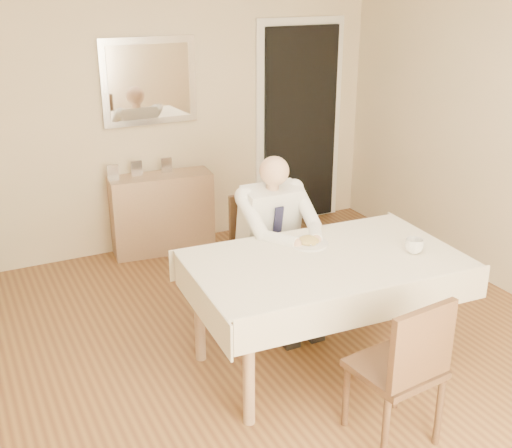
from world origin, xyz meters
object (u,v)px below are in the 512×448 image
chair_far (262,246)px  sideboard (162,213)px  dining_table (325,270)px  chair_near (405,365)px  seated_man (280,235)px  coffee_mug (414,246)px

chair_far → sideboard: (-0.34, 1.36, -0.13)m
dining_table → chair_near: (-0.05, -0.89, -0.17)m
chair_far → chair_near: 1.77m
chair_far → seated_man: (-0.00, -0.29, 0.19)m
coffee_mug → sideboard: (-0.89, 2.43, -0.43)m
sideboard → chair_near: bearing=-79.1°
chair_near → dining_table: bearing=80.6°
seated_man → coffee_mug: size_ratio=10.54×
dining_table → chair_near: 0.91m
dining_table → coffee_mug: bearing=-15.6°
coffee_mug → sideboard: size_ratio=0.13×
chair_far → sideboard: bearing=108.0°
chair_far → coffee_mug: 1.24m
chair_near → seated_man: seated_man is taller
dining_table → chair_far: (0.00, 0.88, -0.17)m
chair_near → seated_man: (0.05, 1.48, 0.19)m
dining_table → coffee_mug: coffee_mug is taller
chair_far → seated_man: bearing=-86.0°
chair_far → sideboard: size_ratio=0.96×
chair_near → coffee_mug: chair_near is taller
seated_man → chair_near: bearing=-92.1°
chair_far → dining_table: bearing=-86.0°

